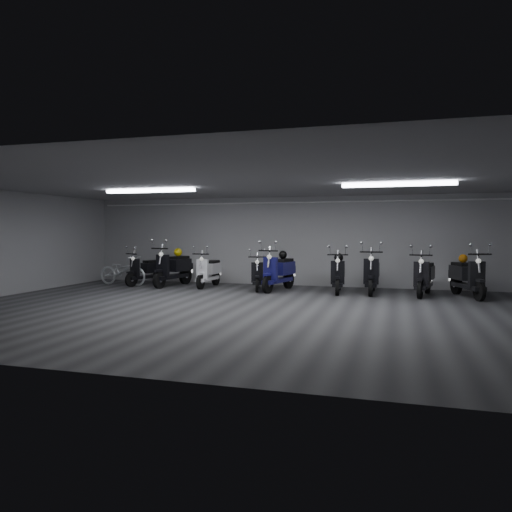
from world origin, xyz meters
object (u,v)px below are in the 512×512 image
(scooter_4, at_px, (279,265))
(scooter_8, at_px, (424,270))
(scooter_9, at_px, (468,270))
(helmet_1, at_px, (339,258))
(helmet_3, at_px, (178,252))
(scooter_1, at_px, (173,262))
(scooter_7, at_px, (372,267))
(scooter_3, at_px, (257,269))
(scooter_0, at_px, (145,265))
(scooter_2, at_px, (208,266))
(bicycle, at_px, (123,268))
(scooter_5, at_px, (338,269))
(helmet_2, at_px, (283,255))
(helmet_0, at_px, (463,258))

(scooter_4, bearing_deg, scooter_8, 13.03)
(scooter_9, xyz_separation_m, helmet_1, (-3.34, 0.31, 0.25))
(helmet_3, bearing_deg, scooter_1, -100.63)
(scooter_7, bearing_deg, scooter_3, -178.23)
(helmet_3, bearing_deg, scooter_0, -169.17)
(scooter_0, relative_size, scooter_7, 0.87)
(scooter_0, height_order, scooter_8, scooter_8)
(scooter_2, xyz_separation_m, bicycle, (-2.84, -0.23, -0.09))
(scooter_8, bearing_deg, scooter_3, -169.05)
(scooter_1, bearing_deg, helmet_1, 12.09)
(scooter_3, relative_size, scooter_4, 0.84)
(scooter_2, relative_size, bicycle, 1.00)
(scooter_1, distance_m, scooter_5, 5.12)
(helmet_2, relative_size, helmet_3, 0.94)
(scooter_8, bearing_deg, bicycle, -168.87)
(scooter_4, relative_size, helmet_0, 8.70)
(scooter_4, bearing_deg, helmet_3, -173.88)
(scooter_0, xyz_separation_m, scooter_2, (2.14, 0.02, 0.02))
(scooter_5, relative_size, bicycle, 1.05)
(scooter_2, height_order, scooter_7, scooter_7)
(scooter_3, relative_size, helmet_3, 6.42)
(scooter_1, relative_size, scooter_3, 1.21)
(scooter_4, bearing_deg, helmet_2, 90.00)
(scooter_4, height_order, scooter_5, scooter_4)
(scooter_0, relative_size, bicycle, 0.98)
(scooter_5, relative_size, helmet_3, 7.04)
(scooter_5, distance_m, helmet_0, 3.26)
(helmet_0, bearing_deg, scooter_5, -176.44)
(scooter_1, xyz_separation_m, scooter_3, (2.78, -0.15, -0.13))
(helmet_3, bearing_deg, scooter_4, -7.44)
(helmet_2, bearing_deg, scooter_3, -160.37)
(helmet_3, bearing_deg, helmet_0, -1.35)
(scooter_2, height_order, helmet_1, scooter_2)
(scooter_5, distance_m, bicycle, 6.81)
(bicycle, bearing_deg, scooter_2, -77.98)
(scooter_0, height_order, scooter_4, scooter_4)
(helmet_0, height_order, helmet_1, helmet_0)
(scooter_0, xyz_separation_m, helmet_2, (4.47, 0.03, 0.40))
(scooter_0, distance_m, scooter_2, 2.14)
(scooter_3, xyz_separation_m, scooter_7, (3.25, 0.12, 0.11))
(helmet_0, bearing_deg, scooter_8, -163.90)
(scooter_2, bearing_deg, scooter_4, -4.94)
(scooter_7, bearing_deg, scooter_0, 178.82)
(scooter_2, bearing_deg, scooter_0, -177.62)
(helmet_1, relative_size, helmet_3, 1.00)
(helmet_3, bearing_deg, helmet_1, -1.63)
(scooter_3, relative_size, scooter_5, 0.91)
(scooter_3, height_order, scooter_4, scooter_4)
(scooter_2, relative_size, helmet_2, 7.13)
(scooter_0, relative_size, helmet_2, 6.95)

